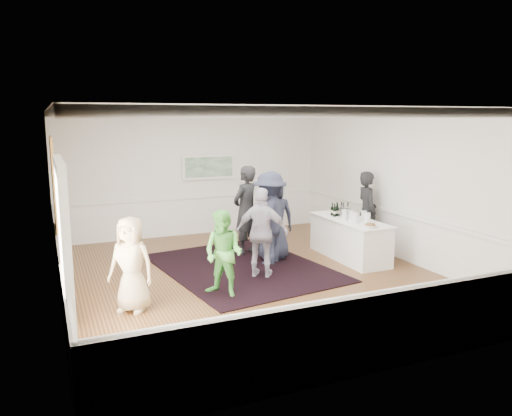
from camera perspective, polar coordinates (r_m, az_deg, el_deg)
name	(u,v)px	position (r m, az deg, el deg)	size (l,w,h in m)	color
floor	(253,277)	(9.81, -0.36, -7.90)	(8.00, 8.00, 0.00)	brown
ceiling	(253,110)	(9.32, -0.38, 11.13)	(7.00, 8.00, 0.02)	white
wall_left	(54,209)	(8.72, -22.09, -0.15)	(0.02, 8.00, 3.20)	white
wall_right	(402,186)	(11.25, 16.32, 2.41)	(0.02, 8.00, 3.20)	white
wall_back	(194,174)	(13.18, -7.13, 3.87)	(7.00, 0.02, 3.20)	white
wall_front	(385,246)	(6.02, 14.58, -4.17)	(7.00, 0.02, 3.20)	white
wainscoting	(253,252)	(9.67, -0.36, -5.08)	(7.00, 8.00, 1.00)	white
mirror	(54,187)	(9.97, -22.07, 2.26)	(0.05, 1.25, 1.85)	gold
doorway	(63,248)	(6.90, -21.15, -4.27)	(0.10, 1.78, 2.56)	white
landscape_painting	(209,167)	(13.23, -5.42, 4.71)	(1.44, 0.06, 0.66)	white
area_rug	(242,267)	(10.40, -1.57, -6.79)	(3.00, 3.94, 0.02)	black
serving_table	(349,239)	(11.16, 10.63, -3.46)	(0.83, 2.17, 0.88)	white
bartender	(367,211)	(11.80, 12.55, -0.37)	(0.68, 0.44, 1.85)	black
guest_tan	(131,264)	(8.20, -14.08, -6.27)	(0.75, 0.49, 1.54)	tan
guest_green	(224,253)	(8.65, -3.73, -5.20)	(0.74, 0.57, 1.52)	#60CC51
guest_lilac	(262,233)	(9.61, 0.71, -2.86)	(1.03, 0.43, 1.75)	#B1ABBF
guest_dark_a	(270,218)	(10.49, 1.60, -1.15)	(1.27, 0.73, 1.96)	#212538
guest_dark_b	(246,210)	(11.20, -1.19, -0.26)	(0.74, 0.48, 2.02)	black
guest_navy	(273,218)	(10.81, 2.01, -1.12)	(0.90, 0.59, 1.85)	#212538
wine_bottles	(339,209)	(11.42, 9.48, -0.07)	(0.45, 0.25, 0.31)	black
juice_pitchers	(357,216)	(10.78, 11.42, -0.94)	(0.43, 0.59, 0.24)	#63AB3D
ice_bucket	(345,212)	(11.22, 10.13, -0.48)	(0.26, 0.26, 0.24)	silver
nut_bowl	(370,226)	(10.32, 12.94, -1.97)	(0.27, 0.27, 0.08)	white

